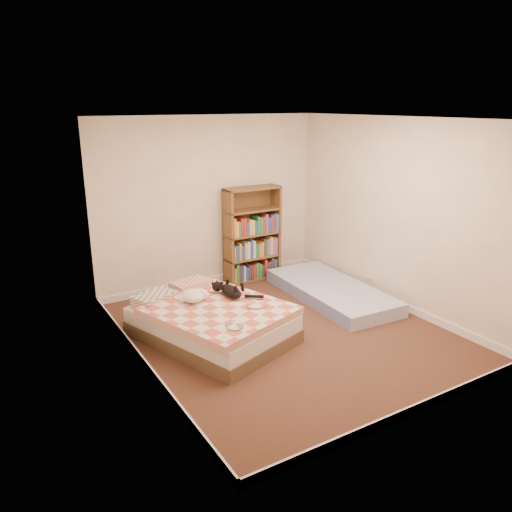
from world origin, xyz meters
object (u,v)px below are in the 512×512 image
black_cat (230,290)px  bookshelf (252,246)px  floor_mattress (331,291)px  white_dog (194,296)px  bed (210,320)px

black_cat → bookshelf: bearing=28.7°
floor_mattress → white_dog: size_ratio=5.53×
bookshelf → black_cat: bookshelf is taller
bookshelf → black_cat: bearing=-128.7°
bed → white_dog: size_ratio=5.52×
bed → floor_mattress: 2.03m
black_cat → white_dog: 0.46m
bookshelf → floor_mattress: bearing=-65.8°
black_cat → bed: bearing=175.9°
bed → black_cat: black_cat is taller
floor_mattress → white_dog: 2.19m
white_dog → bookshelf: bearing=16.4°
floor_mattress → black_cat: bearing=-172.6°
floor_mattress → white_dog: bearing=-174.7°
black_cat → white_dog: bearing=151.9°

